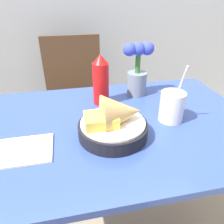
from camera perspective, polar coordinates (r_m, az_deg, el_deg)
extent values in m
cube|color=#334C9E|center=(0.82, 0.24, -3.54)|extent=(1.09, 0.71, 0.02)
cylinder|color=#4C4C51|center=(1.31, -24.48, -12.52)|extent=(0.05, 0.05, 0.73)
cylinder|color=#4C4C51|center=(1.42, 17.20, -7.50)|extent=(0.05, 0.05, 0.73)
cylinder|color=#473323|center=(1.53, -14.85, -10.67)|extent=(0.03, 0.03, 0.45)
cylinder|color=#473323|center=(1.53, -1.21, -9.20)|extent=(0.03, 0.03, 0.45)
cylinder|color=#473323|center=(1.82, -14.66, -3.41)|extent=(0.03, 0.03, 0.45)
cylinder|color=#473323|center=(1.82, -3.36, -2.23)|extent=(0.03, 0.03, 0.45)
cube|color=#473323|center=(1.54, -9.19, 1.02)|extent=(0.40, 0.40, 0.02)
cube|color=#473323|center=(1.62, -10.32, 11.38)|extent=(0.40, 0.03, 0.45)
cylinder|color=black|center=(0.73, 0.23, -4.58)|extent=(0.23, 0.23, 0.05)
cylinder|color=white|center=(0.72, 0.24, -2.77)|extent=(0.21, 0.21, 0.01)
cone|color=tan|center=(0.71, 2.54, -0.15)|extent=(0.13, 0.13, 0.13)
cube|color=#E5C14C|center=(0.69, -2.84, -2.39)|extent=(0.10, 0.08, 0.04)
cylinder|color=red|center=(0.92, -2.94, 7.36)|extent=(0.07, 0.07, 0.18)
cone|color=red|center=(0.89, -3.12, 13.71)|extent=(0.06, 0.06, 0.04)
cylinder|color=silver|center=(0.83, 15.36, 1.37)|extent=(0.09, 0.09, 0.11)
cylinder|color=black|center=(0.84, 15.28, 0.82)|extent=(0.08, 0.08, 0.09)
cylinder|color=white|center=(0.82, 16.68, 4.59)|extent=(0.01, 0.08, 0.23)
cylinder|color=gray|center=(1.02, 6.45, 7.42)|extent=(0.09, 0.09, 0.10)
cylinder|color=#33722D|center=(0.99, 6.77, 12.75)|extent=(0.02, 0.02, 0.09)
sphere|color=blue|center=(0.97, 6.98, 16.05)|extent=(0.06, 0.06, 0.06)
sphere|color=blue|center=(0.96, 4.62, 15.99)|extent=(0.06, 0.06, 0.06)
sphere|color=blue|center=(0.99, 9.29, 16.07)|extent=(0.06, 0.06, 0.06)
cube|color=white|center=(0.73, -22.22, -9.31)|extent=(0.18, 0.14, 0.01)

